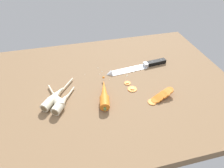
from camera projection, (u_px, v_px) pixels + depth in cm
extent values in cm
cube|color=brown|center=(111.00, 87.00, 99.24)|extent=(120.00, 90.00, 4.00)
cube|color=silver|center=(129.00, 70.00, 106.63)|extent=(20.36, 6.57, 0.50)
cone|color=silver|center=(109.00, 74.00, 103.63)|extent=(3.42, 4.27, 3.96)
cube|color=silver|center=(146.00, 65.00, 108.76)|extent=(2.31, 3.14, 2.20)
cube|color=black|center=(156.00, 62.00, 110.50)|extent=(11.24, 3.99, 2.20)
sphere|color=silver|center=(152.00, 62.00, 109.05)|extent=(0.50, 0.50, 0.50)
sphere|color=silver|center=(161.00, 60.00, 110.54)|extent=(0.50, 0.50, 0.50)
cylinder|color=orange|center=(105.00, 103.00, 85.10)|extent=(5.25, 6.79, 4.20)
cone|color=orange|center=(104.00, 91.00, 90.75)|extent=(6.62, 15.19, 3.99)
sphere|color=orange|center=(104.00, 77.00, 98.43)|extent=(1.20, 1.20, 1.20)
cylinder|color=#5B7F3D|center=(105.00, 109.00, 82.28)|extent=(1.36, 1.20, 1.20)
cylinder|color=beige|center=(48.00, 104.00, 84.35)|extent=(6.39, 6.70, 4.00)
cone|color=beige|center=(58.00, 93.00, 89.68)|extent=(8.68, 9.96, 3.80)
cylinder|color=beige|center=(67.00, 85.00, 95.71)|extent=(6.62, 8.77, 0.70)
cylinder|color=#7A6647|center=(44.00, 109.00, 82.44)|extent=(2.44, 1.89, 2.80)
cylinder|color=beige|center=(57.00, 109.00, 82.40)|extent=(5.55, 5.59, 4.00)
cone|color=beige|center=(64.00, 100.00, 86.59)|extent=(7.05, 8.21, 3.80)
cylinder|color=beige|center=(70.00, 93.00, 91.45)|extent=(4.71, 7.10, 0.70)
cylinder|color=#7A6647|center=(55.00, 112.00, 80.90)|extent=(2.55, 1.72, 2.80)
cylinder|color=beige|center=(59.00, 104.00, 84.69)|extent=(4.98, 4.99, 4.00)
cone|color=beige|center=(55.00, 96.00, 88.36)|extent=(5.69, 7.91, 3.80)
cylinder|color=beige|center=(51.00, 90.00, 92.71)|extent=(2.89, 7.58, 0.70)
cylinder|color=#7A6647|center=(61.00, 107.00, 83.36)|extent=(2.77, 1.09, 2.80)
cylinder|color=orange|center=(152.00, 102.00, 87.92)|extent=(3.84, 3.84, 0.70)
cylinder|color=orange|center=(155.00, 100.00, 88.46)|extent=(3.61, 3.51, 1.90)
cylinder|color=orange|center=(157.00, 99.00, 88.42)|extent=(3.90, 3.79, 2.56)
cylinder|color=orange|center=(159.00, 98.00, 88.90)|extent=(3.95, 3.84, 2.44)
cylinder|color=orange|center=(161.00, 96.00, 89.30)|extent=(3.66, 3.55, 2.13)
cylinder|color=orange|center=(163.00, 95.00, 89.42)|extent=(3.93, 3.82, 2.51)
cylinder|color=orange|center=(164.00, 94.00, 89.69)|extent=(3.88, 3.78, 2.08)
cylinder|color=orange|center=(166.00, 93.00, 89.80)|extent=(3.92, 3.83, 2.09)
cylinder|color=orange|center=(168.00, 91.00, 90.27)|extent=(3.69, 3.60, 1.87)
cylinder|color=orange|center=(170.00, 90.00, 90.45)|extent=(3.67, 3.56, 2.08)
cylinder|color=orange|center=(132.00, 89.00, 94.62)|extent=(4.30, 4.30, 0.70)
cylinder|color=orange|center=(132.00, 88.00, 94.45)|extent=(1.81, 1.81, 0.16)
cylinder|color=orange|center=(127.00, 83.00, 97.98)|extent=(3.11, 3.11, 0.70)
cylinder|color=orange|center=(128.00, 82.00, 97.80)|extent=(1.31, 1.31, 0.16)
sphere|color=beige|center=(127.00, 76.00, 102.16)|extent=(0.61, 0.61, 0.61)
sphere|color=beige|center=(127.00, 75.00, 102.75)|extent=(0.79, 0.79, 0.79)
sphere|color=beige|center=(110.00, 79.00, 100.25)|extent=(0.41, 0.41, 0.41)
sphere|color=beige|center=(108.00, 71.00, 105.95)|extent=(0.53, 0.53, 0.53)
sphere|color=beige|center=(85.00, 74.00, 103.65)|extent=(0.41, 0.41, 0.41)
sphere|color=beige|center=(98.00, 68.00, 108.12)|extent=(0.54, 0.54, 0.54)
sphere|color=beige|center=(134.00, 72.00, 105.05)|extent=(0.52, 0.52, 0.52)
sphere|color=beige|center=(102.00, 71.00, 105.49)|extent=(0.64, 0.64, 0.64)
sphere|color=beige|center=(100.00, 74.00, 103.66)|extent=(0.59, 0.59, 0.59)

